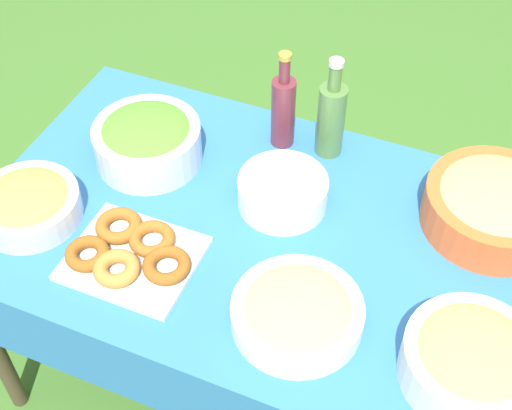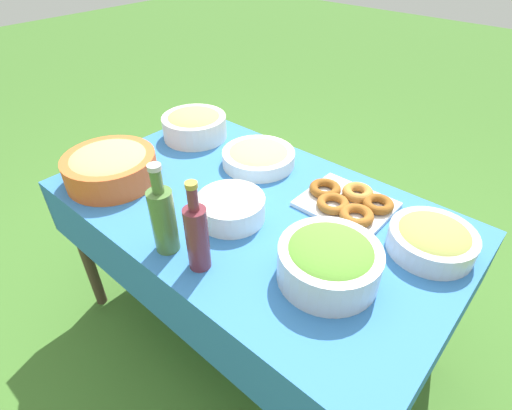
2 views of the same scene
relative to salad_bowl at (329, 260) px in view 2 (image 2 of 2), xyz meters
name	(u,v)px [view 2 (image 2 of 2)]	position (x,y,z in m)	size (l,w,h in m)	color
ground_plane	(254,327)	(0.40, -0.12, -0.80)	(14.00, 14.00, 0.00)	#3D6B28
picnic_table	(253,224)	(0.40, -0.12, -0.16)	(1.48, 0.90, 0.73)	#2D6BB2
salad_bowl	(329,260)	(0.00, 0.00, 0.00)	(0.30, 0.30, 0.13)	silver
pasta_bowl	(258,156)	(0.57, -0.35, -0.03)	(0.30, 0.30, 0.08)	white
donut_platter	(348,202)	(0.13, -0.34, -0.05)	(0.32, 0.26, 0.05)	silver
plate_stack	(231,208)	(0.41, -0.02, -0.03)	(0.24, 0.24, 0.08)	white
olive_oil_bottle	(163,218)	(0.45, 0.23, 0.05)	(0.08, 0.08, 0.31)	#4C7238
wine_bottle	(197,236)	(0.32, 0.21, 0.05)	(0.07, 0.07, 0.30)	maroon
bread_bowl	(110,166)	(0.92, 0.12, 0.00)	(0.35, 0.35, 0.13)	#E05B28
fruit_bowl	(194,124)	(0.96, -0.34, 0.00)	(0.29, 0.29, 0.13)	silver
olive_bowl	(432,239)	(-0.18, -0.31, -0.02)	(0.27, 0.27, 0.09)	silver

